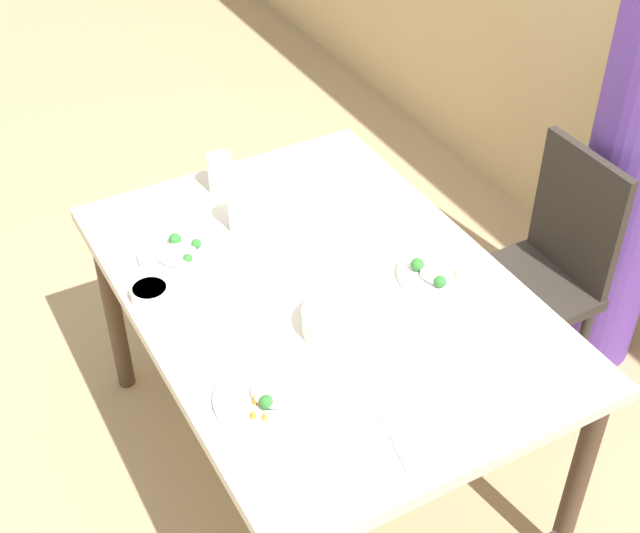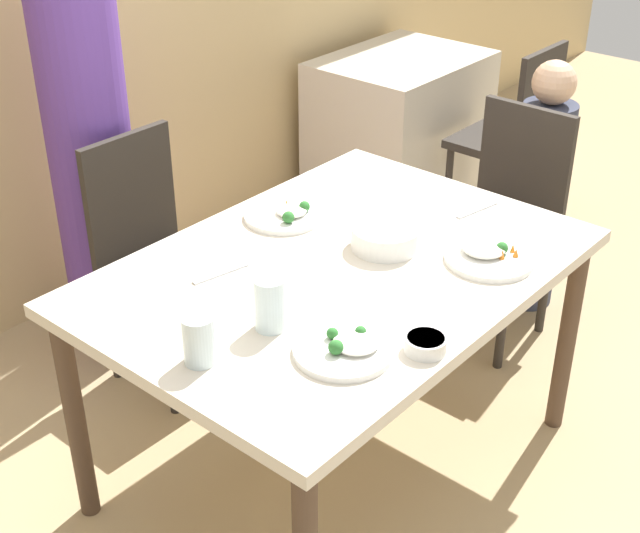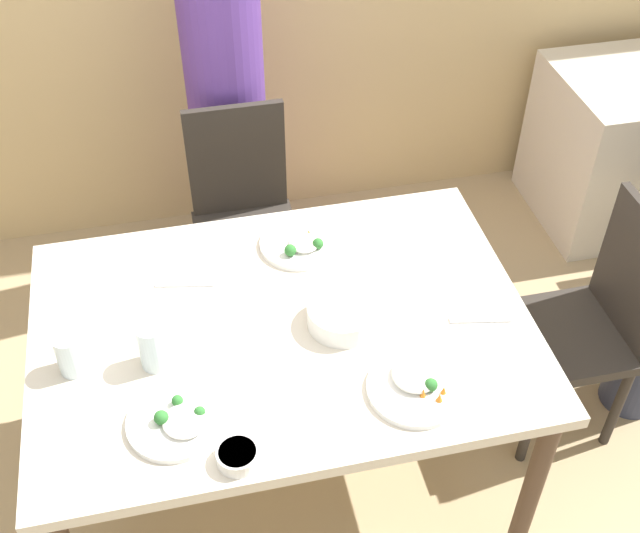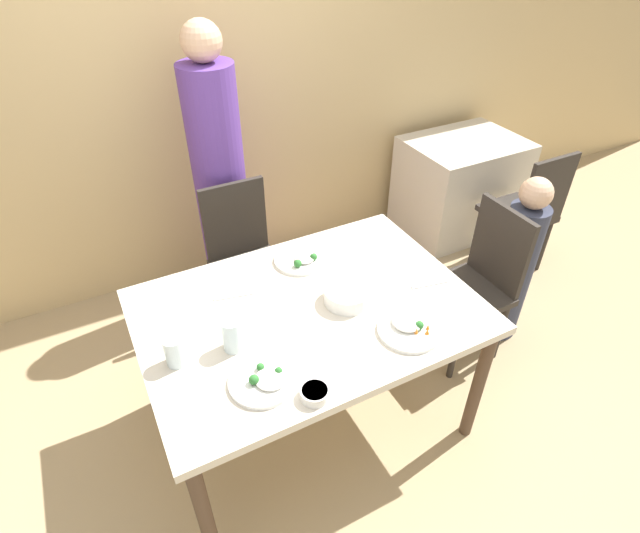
{
  "view_description": "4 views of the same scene",
  "coord_description": "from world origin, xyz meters",
  "px_view_note": "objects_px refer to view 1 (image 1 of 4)",
  "views": [
    {
      "loc": [
        1.67,
        -0.93,
        2.41
      ],
      "look_at": [
        0.07,
        -0.04,
        0.91
      ],
      "focal_mm": 50.0,
      "sensor_mm": 36.0,
      "label": 1
    },
    {
      "loc": [
        -1.75,
        -1.43,
        2.07
      ],
      "look_at": [
        -0.14,
        -0.05,
        0.85
      ],
      "focal_mm": 50.0,
      "sensor_mm": 36.0,
      "label": 2
    },
    {
      "loc": [
        -0.24,
        -1.6,
        2.48
      ],
      "look_at": [
        0.14,
        0.1,
        0.88
      ],
      "focal_mm": 45.0,
      "sensor_mm": 36.0,
      "label": 3
    },
    {
      "loc": [
        -0.71,
        -1.47,
        2.24
      ],
      "look_at": [
        0.04,
        -0.04,
        1.01
      ],
      "focal_mm": 28.0,
      "sensor_mm": 36.0,
      "label": 4
    }
  ],
  "objects_px": {
    "bowl_curry": "(341,320)",
    "glass_water_tall": "(241,208)",
    "plate_rice_adult": "(440,273)",
    "person_adult": "(633,166)",
    "chair_adult_spot": "(541,269)"
  },
  "relations": [
    {
      "from": "glass_water_tall",
      "to": "plate_rice_adult",
      "type": "bearing_deg",
      "value": 39.01
    },
    {
      "from": "bowl_curry",
      "to": "glass_water_tall",
      "type": "bearing_deg",
      "value": -176.19
    },
    {
      "from": "chair_adult_spot",
      "to": "bowl_curry",
      "type": "height_order",
      "value": "chair_adult_spot"
    },
    {
      "from": "glass_water_tall",
      "to": "person_adult",
      "type": "bearing_deg",
      "value": 73.67
    },
    {
      "from": "bowl_curry",
      "to": "glass_water_tall",
      "type": "distance_m",
      "value": 0.54
    },
    {
      "from": "person_adult",
      "to": "bowl_curry",
      "type": "distance_m",
      "value": 1.23
    },
    {
      "from": "person_adult",
      "to": "plate_rice_adult",
      "type": "distance_m",
      "value": 0.87
    },
    {
      "from": "chair_adult_spot",
      "to": "person_adult",
      "type": "height_order",
      "value": "person_adult"
    },
    {
      "from": "chair_adult_spot",
      "to": "plate_rice_adult",
      "type": "xyz_separation_m",
      "value": [
        0.12,
        -0.53,
        0.29
      ]
    },
    {
      "from": "plate_rice_adult",
      "to": "glass_water_tall",
      "type": "bearing_deg",
      "value": -140.99
    },
    {
      "from": "plate_rice_adult",
      "to": "chair_adult_spot",
      "type": "bearing_deg",
      "value": 102.85
    },
    {
      "from": "plate_rice_adult",
      "to": "glass_water_tall",
      "type": "relative_size",
      "value": 1.73
    },
    {
      "from": "person_adult",
      "to": "plate_rice_adult",
      "type": "height_order",
      "value": "person_adult"
    },
    {
      "from": "bowl_curry",
      "to": "plate_rice_adult",
      "type": "relative_size",
      "value": 0.81
    },
    {
      "from": "bowl_curry",
      "to": "plate_rice_adult",
      "type": "height_order",
      "value": "bowl_curry"
    }
  ]
}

